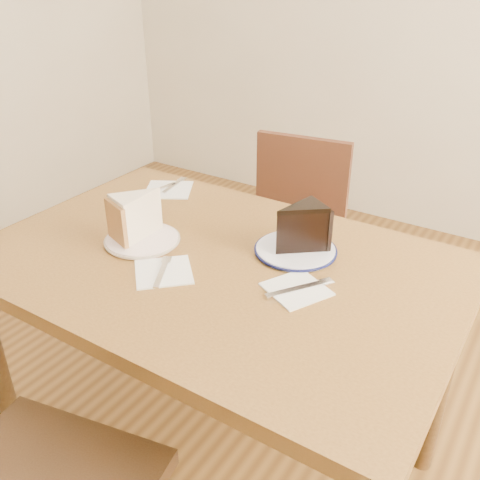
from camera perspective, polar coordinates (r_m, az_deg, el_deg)
name	(u,v)px	position (r m, az deg, el deg)	size (l,w,h in m)	color
ground	(221,461)	(1.85, -2.00, -22.52)	(4.00, 4.00, 0.00)	#4D3114
table	(217,292)	(1.41, -2.44, -5.60)	(1.20, 0.80, 0.75)	#553717
chair_far	(287,245)	(2.00, 5.04, -0.51)	(0.47, 0.47, 0.85)	#34190F
plate_cream	(142,240)	(1.46, -10.38, 0.02)	(0.19, 0.19, 0.01)	white
plate_navy	(296,250)	(1.39, 5.94, -1.07)	(0.20, 0.20, 0.01)	white
carrot_cake	(140,216)	(1.45, -10.59, 2.52)	(0.09, 0.13, 0.11)	beige
chocolate_cake	(298,230)	(1.36, 6.21, 1.04)	(0.09, 0.13, 0.11)	black
napkin_cream	(164,272)	(1.31, -8.16, -3.38)	(0.13, 0.13, 0.00)	white
napkin_navy	(296,289)	(1.24, 6.03, -5.23)	(0.13, 0.13, 0.00)	white
napkin_spare	(169,190)	(1.76, -7.63, 5.34)	(0.14, 0.14, 0.00)	white
fork_cream	(162,272)	(1.31, -8.32, -3.38)	(0.01, 0.14, 0.00)	silver
knife_navy	(299,288)	(1.24, 6.35, -5.13)	(0.02, 0.17, 0.00)	silver
fork_spare	(174,185)	(1.79, -7.08, 5.82)	(0.01, 0.14, 0.00)	silver
knife_spare	(156,190)	(1.76, -8.99, 5.28)	(0.01, 0.16, 0.00)	silver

